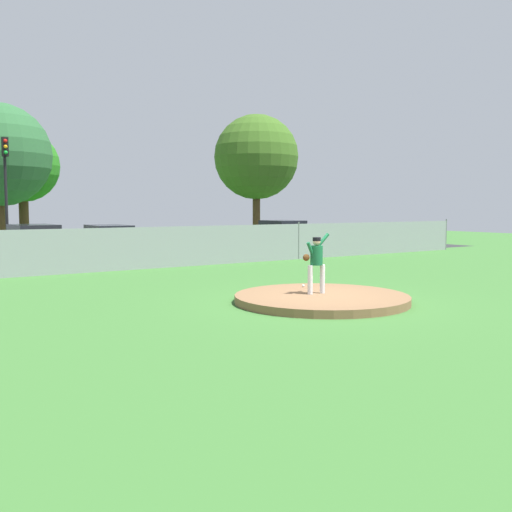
{
  "coord_description": "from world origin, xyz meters",
  "views": [
    {
      "loc": [
        -9.53,
        -11.11,
        2.44
      ],
      "look_at": [
        -0.33,
        2.51,
        1.03
      ],
      "focal_mm": 40.36,
      "sensor_mm": 36.0,
      "label": 1
    }
  ],
  "objects_px": {
    "parked_car_silver": "(109,243)",
    "traffic_light_near": "(6,177)",
    "pitcher_youth": "(316,259)",
    "baseball": "(303,286)",
    "parked_car_champagne": "(34,244)",
    "parked_car_slate": "(282,236)"
  },
  "relations": [
    {
      "from": "parked_car_champagne",
      "to": "parked_car_silver",
      "type": "bearing_deg",
      "value": -1.21
    },
    {
      "from": "baseball",
      "to": "parked_car_slate",
      "type": "distance_m",
      "value": 16.09
    },
    {
      "from": "parked_car_champagne",
      "to": "parked_car_silver",
      "type": "relative_size",
      "value": 0.95
    },
    {
      "from": "parked_car_slate",
      "to": "parked_car_champagne",
      "type": "distance_m",
      "value": 13.23
    },
    {
      "from": "pitcher_youth",
      "to": "parked_car_champagne",
      "type": "distance_m",
      "value": 15.16
    },
    {
      "from": "pitcher_youth",
      "to": "parked_car_champagne",
      "type": "height_order",
      "value": "pitcher_youth"
    },
    {
      "from": "baseball",
      "to": "traffic_light_near",
      "type": "bearing_deg",
      "value": 104.64
    },
    {
      "from": "baseball",
      "to": "parked_car_champagne",
      "type": "bearing_deg",
      "value": 106.79
    },
    {
      "from": "traffic_light_near",
      "to": "parked_car_silver",
      "type": "bearing_deg",
      "value": -44.32
    },
    {
      "from": "pitcher_youth",
      "to": "traffic_light_near",
      "type": "bearing_deg",
      "value": 102.18
    },
    {
      "from": "parked_car_champagne",
      "to": "parked_car_slate",
      "type": "bearing_deg",
      "value": -1.38
    },
    {
      "from": "parked_car_silver",
      "to": "traffic_light_near",
      "type": "xyz_separation_m",
      "value": [
        -3.71,
        3.62,
        3.08
      ]
    },
    {
      "from": "parked_car_silver",
      "to": "pitcher_youth",
      "type": "bearing_deg",
      "value": -89.08
    },
    {
      "from": "pitcher_youth",
      "to": "traffic_light_near",
      "type": "height_order",
      "value": "traffic_light_near"
    },
    {
      "from": "parked_car_slate",
      "to": "parked_car_champagne",
      "type": "relative_size",
      "value": 0.92
    },
    {
      "from": "pitcher_youth",
      "to": "parked_car_silver",
      "type": "height_order",
      "value": "pitcher_youth"
    },
    {
      "from": "traffic_light_near",
      "to": "baseball",
      "type": "bearing_deg",
      "value": -75.36
    },
    {
      "from": "pitcher_youth",
      "to": "traffic_light_near",
      "type": "distance_m",
      "value": 18.91
    },
    {
      "from": "parked_car_champagne",
      "to": "traffic_light_near",
      "type": "relative_size",
      "value": 0.8
    },
    {
      "from": "baseball",
      "to": "parked_car_silver",
      "type": "height_order",
      "value": "parked_car_silver"
    },
    {
      "from": "parked_car_champagne",
      "to": "baseball",
      "type": "bearing_deg",
      "value": -73.21
    },
    {
      "from": "pitcher_youth",
      "to": "parked_car_slate",
      "type": "height_order",
      "value": "pitcher_youth"
    }
  ]
}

